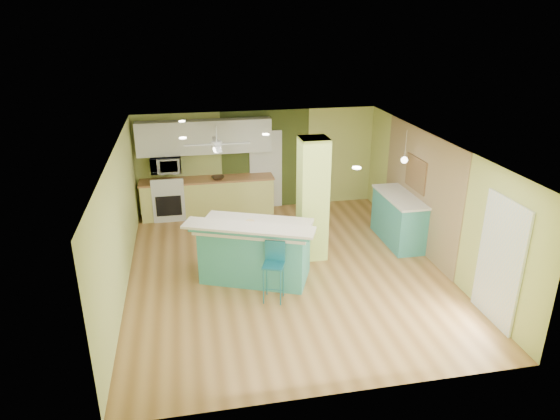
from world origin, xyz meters
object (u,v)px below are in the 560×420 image
object	(u,v)px
side_counter	(399,219)
fruit_bowl	(218,178)
peninsula	(255,250)
bar_stool	(274,262)
canister	(250,225)

from	to	relation	value
side_counter	fruit_bowl	xyz separation A→B (m)	(-3.74, 2.28, 0.44)
peninsula	bar_stool	bearing A→B (deg)	-52.06
side_counter	fruit_bowl	distance (m)	4.40
bar_stool	canister	xyz separation A→B (m)	(-0.32, 0.67, 0.44)
canister	side_counter	bearing A→B (deg)	18.38
bar_stool	fruit_bowl	distance (m)	4.14
peninsula	canister	distance (m)	0.60
peninsula	fruit_bowl	distance (m)	3.34
fruit_bowl	bar_stool	bearing A→B (deg)	-81.08
fruit_bowl	canister	bearing A→B (deg)	-84.59
peninsula	fruit_bowl	xyz separation A→B (m)	(-0.42, 3.29, 0.40)
canister	fruit_bowl	bearing A→B (deg)	95.41
peninsula	bar_stool	xyz separation A→B (m)	(0.22, -0.79, 0.14)
bar_stool	side_counter	xyz separation A→B (m)	(3.10, 1.81, -0.18)
fruit_bowl	peninsula	bearing A→B (deg)	-82.68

